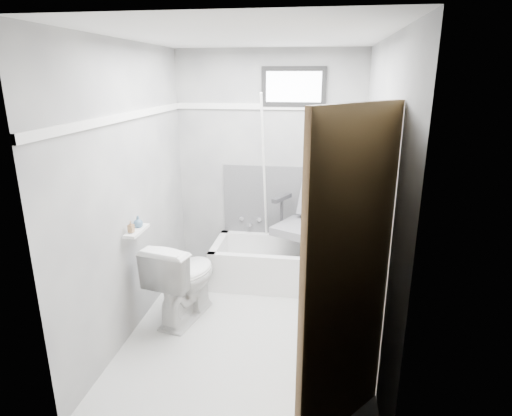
% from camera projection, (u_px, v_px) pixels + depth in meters
% --- Properties ---
extents(floor, '(2.60, 2.60, 0.00)m').
position_uv_depth(floor, '(250.00, 328.00, 3.77)').
color(floor, silver).
rests_on(floor, ground).
extents(ceiling, '(2.60, 2.60, 0.00)m').
position_uv_depth(ceiling, '(249.00, 36.00, 3.06)').
color(ceiling, silver).
rests_on(ceiling, floor).
extents(wall_back, '(2.00, 0.02, 2.40)m').
position_uv_depth(wall_back, '(269.00, 165.00, 4.64)').
color(wall_back, slate).
rests_on(wall_back, floor).
extents(wall_front, '(2.00, 0.02, 2.40)m').
position_uv_depth(wall_front, '(209.00, 265.00, 2.19)').
color(wall_front, slate).
rests_on(wall_front, floor).
extents(wall_left, '(0.02, 2.60, 2.40)m').
position_uv_depth(wall_left, '(131.00, 192.00, 3.56)').
color(wall_left, slate).
rests_on(wall_left, floor).
extents(wall_right, '(0.02, 2.60, 2.40)m').
position_uv_depth(wall_right, '(378.00, 202.00, 3.28)').
color(wall_right, slate).
rests_on(wall_right, floor).
extents(bathtub, '(1.50, 0.70, 0.42)m').
position_uv_depth(bathtub, '(284.00, 264.00, 4.56)').
color(bathtub, white).
rests_on(bathtub, floor).
extents(office_chair, '(0.88, 0.88, 1.14)m').
position_uv_depth(office_chair, '(306.00, 221.00, 4.40)').
color(office_chair, slate).
rests_on(office_chair, bathtub).
extents(toilet, '(0.59, 0.85, 0.76)m').
position_uv_depth(toilet, '(184.00, 279.00, 3.85)').
color(toilet, white).
rests_on(toilet, floor).
extents(door, '(0.78, 0.78, 2.00)m').
position_uv_depth(door, '(402.00, 312.00, 2.13)').
color(door, '#54361F').
rests_on(door, floor).
extents(window, '(0.66, 0.04, 0.40)m').
position_uv_depth(window, '(294.00, 87.00, 4.35)').
color(window, black).
rests_on(window, wall_back).
extents(backerboard, '(1.50, 0.02, 0.78)m').
position_uv_depth(backerboard, '(291.00, 201.00, 4.72)').
color(backerboard, '#4C4C4F').
rests_on(backerboard, wall_back).
extents(trim_back, '(2.00, 0.02, 0.06)m').
position_uv_depth(trim_back, '(269.00, 107.00, 4.45)').
color(trim_back, white).
rests_on(trim_back, wall_back).
extents(trim_left, '(0.02, 2.60, 0.06)m').
position_uv_depth(trim_left, '(126.00, 116.00, 3.37)').
color(trim_left, white).
rests_on(trim_left, wall_left).
extents(pole, '(0.02, 0.62, 1.86)m').
position_uv_depth(pole, '(265.00, 183.00, 4.46)').
color(pole, white).
rests_on(pole, bathtub).
extents(shelf, '(0.10, 0.32, 0.02)m').
position_uv_depth(shelf, '(137.00, 231.00, 3.53)').
color(shelf, silver).
rests_on(shelf, wall_left).
extents(soap_bottle_a, '(0.05, 0.05, 0.09)m').
position_uv_depth(soap_bottle_a, '(131.00, 227.00, 3.44)').
color(soap_bottle_a, '#98714C').
rests_on(soap_bottle_a, shelf).
extents(soap_bottle_b, '(0.11, 0.11, 0.10)m').
position_uv_depth(soap_bottle_b, '(138.00, 222.00, 3.57)').
color(soap_bottle_b, '#466582').
rests_on(soap_bottle_b, shelf).
extents(faucet, '(0.26, 0.10, 0.16)m').
position_uv_depth(faucet, '(250.00, 221.00, 4.84)').
color(faucet, silver).
rests_on(faucet, wall_back).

